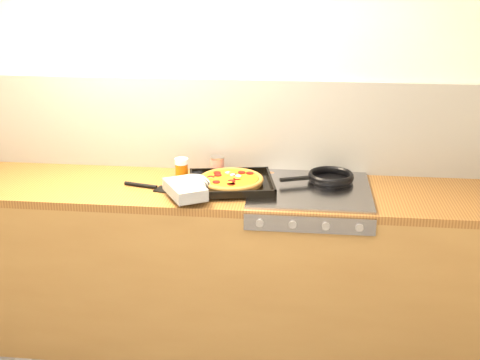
# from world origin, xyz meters

# --- Properties ---
(room_shell) EXTENTS (3.20, 3.20, 3.20)m
(room_shell) POSITION_xyz_m (0.00, 1.39, 1.15)
(room_shell) COLOR white
(room_shell) RESTS_ON ground
(counter_run) EXTENTS (3.20, 0.62, 0.90)m
(counter_run) POSITION_xyz_m (0.00, 1.10, 0.45)
(counter_run) COLOR olive
(counter_run) RESTS_ON ground
(stovetop) EXTENTS (0.60, 0.56, 0.02)m
(stovetop) POSITION_xyz_m (0.45, 1.10, 0.91)
(stovetop) COLOR gray
(stovetop) RESTS_ON counter_run
(pizza_on_tray) EXTENTS (0.56, 0.55, 0.07)m
(pizza_on_tray) POSITION_xyz_m (-0.00, 1.04, 0.94)
(pizza_on_tray) COLOR black
(pizza_on_tray) RESTS_ON stovetop
(frying_pan) EXTENTS (0.41, 0.30, 0.04)m
(frying_pan) POSITION_xyz_m (0.55, 1.21, 0.94)
(frying_pan) COLOR black
(frying_pan) RESTS_ON stovetop
(tomato_can) EXTENTS (0.09, 0.09, 0.11)m
(tomato_can) POSITION_xyz_m (-0.05, 1.28, 0.95)
(tomato_can) COLOR maroon
(tomato_can) RESTS_ON counter_run
(juice_glass) EXTENTS (0.07, 0.07, 0.12)m
(juice_glass) POSITION_xyz_m (-0.22, 1.19, 0.96)
(juice_glass) COLOR #C3540B
(juice_glass) RESTS_ON counter_run
(wooden_spoon) EXTENTS (0.30, 0.05, 0.02)m
(wooden_spoon) POSITION_xyz_m (0.14, 1.31, 0.91)
(wooden_spoon) COLOR #A86947
(wooden_spoon) RESTS_ON counter_run
(black_spatula) EXTENTS (0.29, 0.12, 0.02)m
(black_spatula) POSITION_xyz_m (-0.35, 1.04, 0.91)
(black_spatula) COLOR black
(black_spatula) RESTS_ON counter_run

